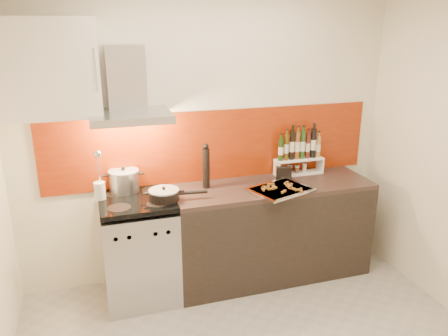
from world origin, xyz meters
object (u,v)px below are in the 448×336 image
object	(u,v)px
range_stove	(140,250)
counter	(271,230)
stock_pot	(124,181)
baking_tray	(280,189)
pepper_mill	(206,167)
saute_pan	(165,195)

from	to	relation	value
range_stove	counter	xyz separation A→B (m)	(1.20, 0.00, 0.01)
stock_pot	baking_tray	world-z (taller)	stock_pot
baking_tray	counter	bearing A→B (deg)	89.62
stock_pot	baking_tray	bearing A→B (deg)	-16.13
pepper_mill	baking_tray	world-z (taller)	pepper_mill
range_stove	pepper_mill	size ratio (longest dim) A/B	2.28
range_stove	baking_tray	size ratio (longest dim) A/B	1.53
counter	pepper_mill	world-z (taller)	pepper_mill
range_stove	saute_pan	xyz separation A→B (m)	(0.22, -0.09, 0.51)
saute_pan	pepper_mill	distance (m)	0.46
range_stove	counter	size ratio (longest dim) A/B	0.51
baking_tray	stock_pot	bearing A→B (deg)	163.87
range_stove	saute_pan	world-z (taller)	saute_pan
counter	saute_pan	xyz separation A→B (m)	(-0.98, -0.10, 0.50)
pepper_mill	baking_tray	distance (m)	0.67
counter	saute_pan	bearing A→B (deg)	-174.41
stock_pot	saute_pan	world-z (taller)	stock_pot
range_stove	stock_pot	xyz separation A→B (m)	(-0.08, 0.20, 0.56)
range_stove	saute_pan	distance (m)	0.57
range_stove	stock_pot	bearing A→B (deg)	110.33
counter	baking_tray	distance (m)	0.50
counter	saute_pan	distance (m)	1.11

